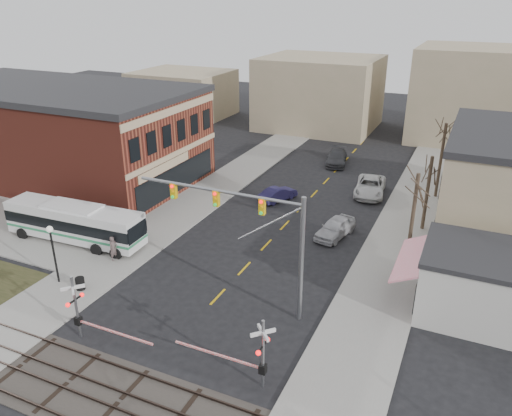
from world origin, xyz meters
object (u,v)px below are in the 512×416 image
at_px(car_c, 370,186).
at_px(car_d, 337,158).
at_px(trash_bin, 80,283).
at_px(rr_crossing_east, 255,352).
at_px(pedestrian_far, 131,225).
at_px(street_lamp, 52,242).
at_px(pedestrian_near, 114,248).
at_px(car_b, 278,194).
at_px(transit_bus, 75,222).
at_px(traffic_signal_mast, 255,224).
at_px(car_a, 335,228).
at_px(rr_crossing_west, 82,310).

distance_m(car_c, car_d, 9.67).
bearing_deg(trash_bin, rr_crossing_east, -12.15).
relative_size(rr_crossing_east, pedestrian_far, 3.09).
relative_size(street_lamp, pedestrian_far, 2.31).
distance_m(trash_bin, pedestrian_far, 8.30).
xyz_separation_m(trash_bin, pedestrian_near, (-0.53, 4.13, 0.51)).
bearing_deg(car_d, car_b, -109.85).
relative_size(rr_crossing_east, trash_bin, 6.60).
distance_m(rr_crossing_east, car_d, 36.69).
relative_size(transit_bus, traffic_signal_mast, 1.08).
bearing_deg(trash_bin, car_d, 76.34).
bearing_deg(pedestrian_far, street_lamp, -124.46).
height_order(car_a, pedestrian_far, pedestrian_far).
height_order(transit_bus, rr_crossing_west, rr_crossing_west).
height_order(street_lamp, car_d, street_lamp).
xyz_separation_m(transit_bus, car_c, (18.97, 19.83, -0.89)).
xyz_separation_m(car_d, pedestrian_near, (-8.57, -28.98, 0.28)).
bearing_deg(rr_crossing_east, pedestrian_far, 145.44).
xyz_separation_m(traffic_signal_mast, car_c, (2.32, 22.13, -4.97)).
height_order(rr_crossing_west, car_a, rr_crossing_west).
relative_size(trash_bin, car_c, 0.14).
relative_size(street_lamp, car_c, 0.71).
relative_size(trash_bin, car_b, 0.21).
bearing_deg(rr_crossing_east, pedestrian_near, 153.96).
bearing_deg(traffic_signal_mast, transit_bus, 172.13).
xyz_separation_m(car_a, pedestrian_near, (-13.68, -10.71, 0.28)).
distance_m(car_d, pedestrian_far, 26.97).
height_order(rr_crossing_west, trash_bin, rr_crossing_west).
distance_m(traffic_signal_mast, car_b, 18.47).
relative_size(street_lamp, trash_bin, 4.94).
height_order(rr_crossing_east, pedestrian_near, rr_crossing_east).
distance_m(rr_crossing_east, car_b, 24.51).
xyz_separation_m(rr_crossing_west, car_d, (4.21, 36.87, -1.20)).
xyz_separation_m(car_a, car_d, (-5.10, 18.26, -0.00)).
xyz_separation_m(car_b, pedestrian_near, (-6.57, -15.91, 0.39)).
bearing_deg(pedestrian_far, trash_bin, -110.26).
bearing_deg(trash_bin, transit_bus, 134.38).
distance_m(transit_bus, rr_crossing_east, 21.22).
distance_m(car_d, pedestrian_near, 30.22).
bearing_deg(traffic_signal_mast, trash_bin, -164.69).
distance_m(car_b, car_d, 13.21).
bearing_deg(rr_crossing_west, traffic_signal_mast, 42.43).
xyz_separation_m(street_lamp, car_c, (15.71, 25.14, -2.31)).
relative_size(transit_bus, trash_bin, 13.89).
distance_m(car_b, pedestrian_near, 17.22).
height_order(street_lamp, trash_bin, street_lamp).
bearing_deg(pedestrian_near, car_a, -40.14).
relative_size(rr_crossing_east, car_c, 0.95).
xyz_separation_m(street_lamp, trash_bin, (2.03, -0.10, -2.58)).
bearing_deg(street_lamp, pedestrian_far, 89.43).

